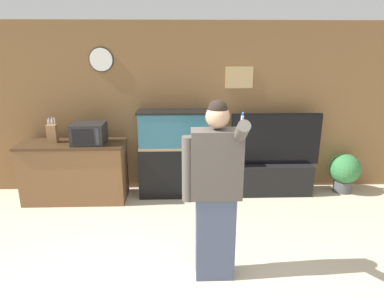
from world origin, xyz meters
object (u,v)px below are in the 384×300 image
aquarium_on_stand (176,154)px  person_standing (215,191)px  potted_plant (344,171)px  tv_on_stand (274,170)px  knife_block (52,133)px  microwave (89,133)px  counter_island (75,172)px

aquarium_on_stand → person_standing: bearing=-78.8°
aquarium_on_stand → potted_plant: aquarium_on_stand is taller
aquarium_on_stand → tv_on_stand: aquarium_on_stand is taller
potted_plant → tv_on_stand: bearing=-179.7°
knife_block → potted_plant: knife_block is taller
aquarium_on_stand → tv_on_stand: size_ratio=0.96×
knife_block → person_standing: size_ratio=0.20×
potted_plant → person_standing: bearing=-138.2°
person_standing → potted_plant: (2.26, 2.02, -0.58)m
knife_block → aquarium_on_stand: bearing=2.7°
microwave → potted_plant: 3.96m
counter_island → microwave: microwave is taller
microwave → aquarium_on_stand: 1.30m
aquarium_on_stand → potted_plant: (2.66, 0.02, -0.31)m
person_standing → potted_plant: person_standing is taller
person_standing → microwave: bearing=131.8°
tv_on_stand → potted_plant: bearing=0.3°
counter_island → potted_plant: bearing=2.2°
microwave → tv_on_stand: size_ratio=0.33×
knife_block → tv_on_stand: 3.38m
counter_island → tv_on_stand: 3.03m
counter_island → knife_block: knife_block is taller
microwave → potted_plant: microwave is taller
microwave → tv_on_stand: bearing=3.9°
knife_block → aquarium_on_stand: 1.82m
person_standing → counter_island: bearing=135.5°
knife_block → person_standing: bearing=-41.3°
knife_block → potted_plant: (4.44, 0.10, -0.67)m
counter_island → knife_block: bearing=169.6°
counter_island → person_standing: (1.90, -1.87, 0.48)m
aquarium_on_stand → tv_on_stand: bearing=0.6°
aquarium_on_stand → tv_on_stand: 1.56m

